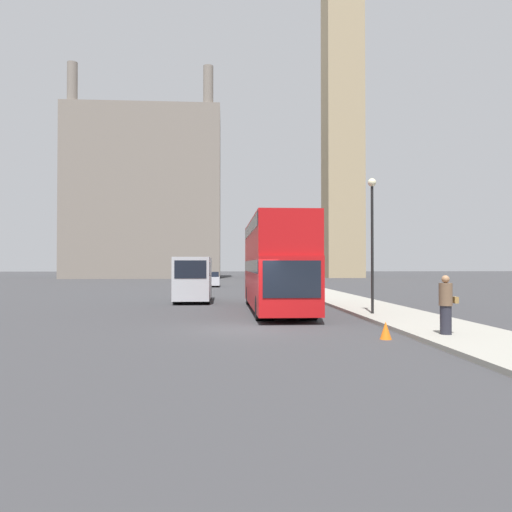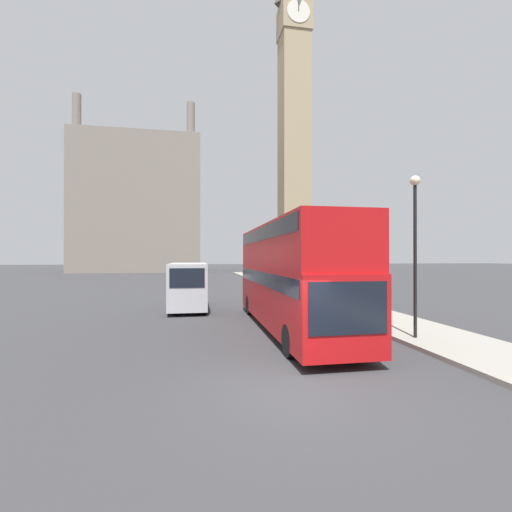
{
  "view_description": "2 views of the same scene",
  "coord_description": "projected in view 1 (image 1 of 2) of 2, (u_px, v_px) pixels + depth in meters",
  "views": [
    {
      "loc": [
        -0.83,
        -17.89,
        2.3
      ],
      "look_at": [
        0.9,
        8.38,
        2.75
      ],
      "focal_mm": 35.0,
      "sensor_mm": 36.0,
      "label": 1
    },
    {
      "loc": [
        -2.22,
        -7.72,
        3.09
      ],
      "look_at": [
        1.38,
        12.79,
        3.18
      ],
      "focal_mm": 24.0,
      "sensor_mm": 36.0,
      "label": 2
    }
  ],
  "objects": [
    {
      "name": "street_lamp",
      "position": [
        372.0,
        225.0,
        21.93
      ],
      "size": [
        0.36,
        0.36,
        5.95
      ],
      "color": "black",
      "rests_on": "sidewalk_strip"
    },
    {
      "name": "red_double_decker_bus",
      "position": [
        276.0,
        261.0,
        24.52
      ],
      "size": [
        2.56,
        11.51,
        4.45
      ],
      "color": "#B71114",
      "rests_on": "ground_plane"
    },
    {
      "name": "pedestrian",
      "position": [
        446.0,
        305.0,
        15.34
      ],
      "size": [
        0.56,
        0.4,
        1.82
      ],
      "color": "#23232D",
      "rests_on": "sidewalk_strip"
    },
    {
      "name": "parked_sedan",
      "position": [
        211.0,
        280.0,
        52.17
      ],
      "size": [
        1.85,
        4.46,
        1.54
      ],
      "color": "silver",
      "rests_on": "ground_plane"
    },
    {
      "name": "white_van",
      "position": [
        193.0,
        278.0,
        30.67
      ],
      "size": [
        2.13,
        5.71,
        2.74
      ],
      "color": "#B2B7BC",
      "rests_on": "ground_plane"
    },
    {
      "name": "traffic_cone",
      "position": [
        386.0,
        330.0,
        15.29
      ],
      "size": [
        0.36,
        0.36,
        0.55
      ],
      "color": "orange",
      "rests_on": "ground_plane"
    },
    {
      "name": "building_block_distant",
      "position": [
        146.0,
        195.0,
        86.92
      ],
      "size": [
        25.81,
        13.78,
        35.06
      ],
      "color": "slate",
      "rests_on": "ground_plane"
    },
    {
      "name": "sidewalk_strip",
      "position": [
        429.0,
        325.0,
        18.31
      ],
      "size": [
        3.47,
        120.0,
        0.15
      ],
      "color": "gray",
      "rests_on": "ground_plane"
    },
    {
      "name": "clock_tower",
      "position": [
        342.0,
        69.0,
        88.98
      ],
      "size": [
        6.99,
        7.16,
        72.71
      ],
      "color": "tan",
      "rests_on": "ground_plane"
    },
    {
      "name": "ground_plane",
      "position": [
        246.0,
        329.0,
        17.86
      ],
      "size": [
        300.0,
        300.0,
        0.0
      ],
      "primitive_type": "plane",
      "color": "#333335"
    }
  ]
}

